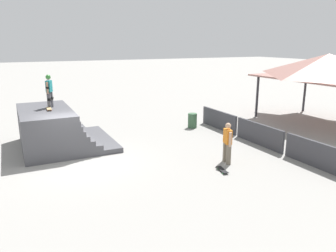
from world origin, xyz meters
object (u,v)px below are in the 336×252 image
Objects in this scene: skater_on_deck at (49,89)px; bystander_walking at (227,141)px; skateboard_on_ground at (223,170)px; trash_bin at (192,121)px; skateboard_on_deck at (49,109)px.

bystander_walking is at bearing 70.60° from skater_on_deck.
skater_on_deck is 8.53m from bystander_walking.
trash_bin reaches higher than skateboard_on_ground.
skateboard_on_deck reaches higher than skateboard_on_ground.
skateboard_on_deck is at bearing -124.79° from skateboard_on_ground.
skateboard_on_ground is at bearing 45.23° from skateboard_on_deck.
skateboard_on_ground is (6.39, 5.41, -2.70)m from skater_on_deck.
bystander_walking is 2.11× the size of skateboard_on_ground.
skater_on_deck reaches higher than skateboard_on_deck.
skateboard_on_deck is 0.96× the size of trash_bin.
bystander_walking is 2.01× the size of trash_bin.
skateboard_on_deck is (0.54, -0.14, -0.83)m from skater_on_deck.
trash_bin is (0.01, 7.77, -2.33)m from skater_on_deck.
skateboard_on_ground is (5.85, 5.55, -1.87)m from skateboard_on_deck.
skater_on_deck is at bearing -90.07° from trash_bin.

